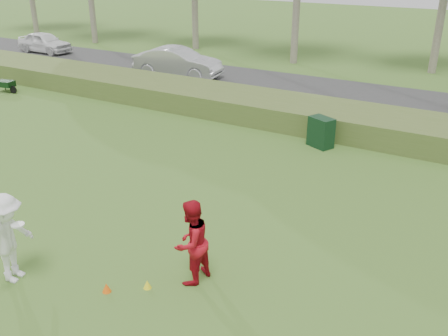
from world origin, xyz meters
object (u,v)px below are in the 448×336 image
Objects in this scene: player_red at (191,242)px; utility_cabinet at (321,132)px; car_left at (45,42)px; cone_orange at (107,288)px; cone_yellow at (147,284)px; car_mid at (178,62)px; player_white at (8,238)px.

player_red is 9.01m from utility_cabinet.
car_left is (-22.91, 16.36, -0.21)m from player_red.
cone_orange is 0.84m from cone_yellow.
player_red reaches higher than utility_cabinet.
car_left is (-22.50, 7.37, 0.20)m from utility_cabinet.
cone_yellow is 18.83m from car_mid.
player_white reaches higher than player_red.
car_left is 12.06m from car_mid.
cone_orange is (-1.32, -1.24, -0.85)m from player_red.
player_white is 11.27m from utility_cabinet.
car_mid is (-10.51, 6.06, 0.31)m from utility_cabinet.
utility_cabinet is at bearing -128.62° from car_mid.
car_mid reaches higher than cone_orange.
player_red is (3.35, 1.88, -0.06)m from player_white.
player_white is 3.84m from player_red.
player_white is 0.50× the size of car_left.
player_white is at bearing -132.84° from car_left.
car_left reaches higher than utility_cabinet.
cone_yellow is 0.04× the size of car_mid.
car_left is at bearing 142.50° from cone_yellow.
player_white reaches higher than cone_yellow.
player_red is at bearing -125.38° from car_left.
car_mid is (-10.93, 15.06, -0.09)m from player_red.
car_mid reaches higher than car_left.
cone_yellow is (2.68, 1.17, -0.91)m from player_white.
player_red is 2.00m from cone_orange.
utility_cabinet is (2.93, 10.87, -0.46)m from player_white.
cone_yellow is at bearing 38.65° from cone_orange.
cone_orange is 0.05× the size of car_left.
car_left is at bearing -118.67° from player_red.
player_red is 9.22× the size of cone_orange.
car_mid is at bearing 123.06° from cone_yellow.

